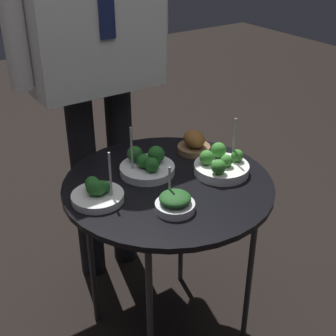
% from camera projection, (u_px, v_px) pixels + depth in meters
% --- Properties ---
extents(ground_plane, '(8.00, 8.00, 0.00)m').
position_uv_depth(ground_plane, '(168.00, 329.00, 1.77)').
color(ground_plane, black).
extents(serving_cart, '(0.66, 0.66, 0.65)m').
position_uv_depth(serving_cart, '(168.00, 194.00, 1.48)').
color(serving_cart, black).
rests_on(serving_cart, ground_plane).
extents(bowl_broccoli_back_left, '(0.18, 0.18, 0.17)m').
position_uv_depth(bowl_broccoli_back_left, '(147.00, 165.00, 1.50)').
color(bowl_broccoli_back_left, silver).
rests_on(bowl_broccoli_back_left, serving_cart).
extents(bowl_spinach_front_left, '(0.11, 0.11, 0.12)m').
position_uv_depth(bowl_spinach_front_left, '(175.00, 203.00, 1.31)').
color(bowl_spinach_front_left, silver).
rests_on(bowl_spinach_front_left, serving_cart).
extents(bowl_broccoli_mid_left, '(0.18, 0.18, 0.18)m').
position_uv_depth(bowl_broccoli_mid_left, '(221.00, 165.00, 1.50)').
color(bowl_broccoli_mid_left, white).
rests_on(bowl_broccoli_mid_left, serving_cart).
extents(bowl_roast_front_center, '(0.12, 0.12, 0.08)m').
position_uv_depth(bowl_roast_front_center, '(194.00, 143.00, 1.63)').
color(bowl_roast_front_center, brown).
rests_on(bowl_roast_front_center, serving_cart).
extents(bowl_broccoli_near_rim, '(0.15, 0.15, 0.16)m').
position_uv_depth(bowl_broccoli_near_rim, '(97.00, 193.00, 1.36)').
color(bowl_broccoli_near_rim, white).
rests_on(bowl_broccoli_near_rim, serving_cart).
extents(waiter_figure, '(0.61, 0.23, 1.67)m').
position_uv_depth(waiter_figure, '(92.00, 23.00, 1.60)').
color(waiter_figure, black).
rests_on(waiter_figure, ground_plane).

